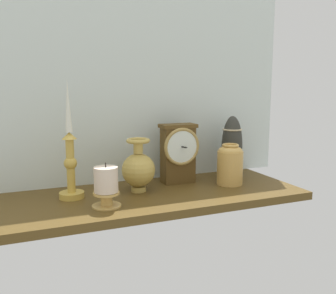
# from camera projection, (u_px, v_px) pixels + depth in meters

# --- Properties ---
(ground_plane) EXTENTS (1.00, 0.36, 0.02)m
(ground_plane) POSITION_uv_depth(u_px,v_px,m) (141.00, 198.00, 1.15)
(ground_plane) COLOR #533C18
(back_wall) EXTENTS (1.20, 0.02, 0.65)m
(back_wall) POSITION_uv_depth(u_px,v_px,m) (122.00, 86.00, 1.26)
(back_wall) COLOR silver
(back_wall) RESTS_ON ground_plane
(mantel_clock) EXTENTS (0.13, 0.09, 0.20)m
(mantel_clock) POSITION_uv_depth(u_px,v_px,m) (178.00, 152.00, 1.27)
(mantel_clock) COLOR #533B17
(mantel_clock) RESTS_ON ground_plane
(candlestick_tall_left) EXTENTS (0.07, 0.07, 0.35)m
(candlestick_tall_left) POSITION_uv_depth(u_px,v_px,m) (70.00, 159.00, 1.09)
(candlestick_tall_left) COLOR gold
(candlestick_tall_left) RESTS_ON ground_plane
(brass_vase_bulbous) EXTENTS (0.10, 0.10, 0.17)m
(brass_vase_bulbous) POSITION_uv_depth(u_px,v_px,m) (138.00, 168.00, 1.17)
(brass_vase_bulbous) COLOR tan
(brass_vase_bulbous) RESTS_ON ground_plane
(brass_vase_jar) EXTENTS (0.09, 0.09, 0.14)m
(brass_vase_jar) POSITION_uv_depth(u_px,v_px,m) (230.00, 163.00, 1.25)
(brass_vase_jar) COLOR tan
(brass_vase_jar) RESTS_ON ground_plane
(pillar_candle_front) EXTENTS (0.08, 0.08, 0.12)m
(pillar_candle_front) POSITION_uv_depth(u_px,v_px,m) (106.00, 186.00, 1.02)
(pillar_candle_front) COLOR tan
(pillar_candle_front) RESTS_ON ground_plane
(tall_ceramic_vase) EXTENTS (0.07, 0.07, 0.22)m
(tall_ceramic_vase) POSITION_uv_depth(u_px,v_px,m) (232.00, 146.00, 1.36)
(tall_ceramic_vase) COLOR #32322B
(tall_ceramic_vase) RESTS_ON ground_plane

